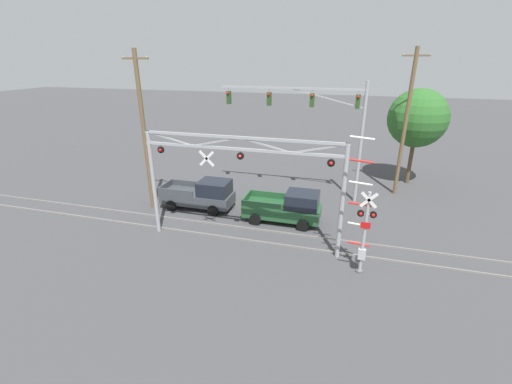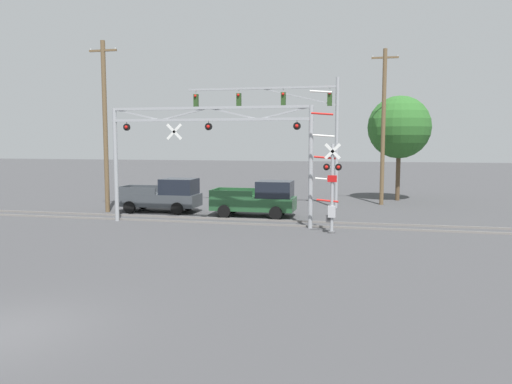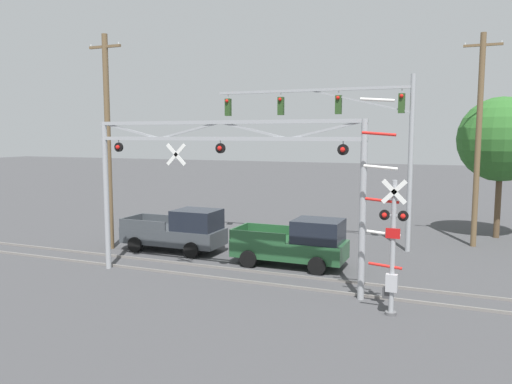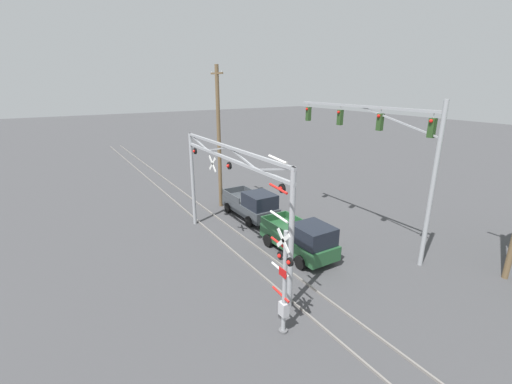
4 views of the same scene
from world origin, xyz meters
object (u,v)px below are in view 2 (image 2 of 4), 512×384
at_px(utility_pole_right, 383,126).
at_px(background_tree_beyond_span, 399,127).
at_px(utility_pole_left, 105,125).
at_px(pickup_truck_lead, 259,199).
at_px(crossing_gantry, 208,143).
at_px(crossing_signal_mast, 331,185).
at_px(traffic_signal_span, 298,118).
at_px(pickup_truck_following, 165,196).

xyz_separation_m(utility_pole_right, background_tree_beyond_span, (1.24, 2.88, -0.05)).
bearing_deg(utility_pole_right, background_tree_beyond_span, 66.77).
bearing_deg(utility_pole_left, pickup_truck_lead, 1.55).
xyz_separation_m(crossing_gantry, pickup_truck_lead, (2.00, 3.37, -3.32)).
distance_m(crossing_gantry, background_tree_beyond_span, 17.02).
bearing_deg(utility_pole_left, crossing_signal_mast, -16.80).
xyz_separation_m(crossing_signal_mast, utility_pole_left, (-14.14, 4.27, 3.09)).
bearing_deg(background_tree_beyond_span, traffic_signal_span, -142.21).
relative_size(pickup_truck_lead, utility_pole_left, 0.47).
bearing_deg(pickup_truck_lead, background_tree_beyond_span, 49.98).
bearing_deg(crossing_gantry, background_tree_beyond_span, 52.11).
xyz_separation_m(crossing_gantry, utility_pole_left, (-7.66, 3.11, 1.06)).
bearing_deg(crossing_signal_mast, utility_pole_right, 76.89).
distance_m(crossing_gantry, traffic_signal_span, 9.00).
xyz_separation_m(pickup_truck_following, background_tree_beyond_span, (14.59, 9.52, 4.42)).
distance_m(utility_pole_left, utility_pole_right, 18.42).
xyz_separation_m(crossing_gantry, background_tree_beyond_span, (10.43, 13.40, 1.10)).
relative_size(traffic_signal_span, utility_pole_right, 0.97).
bearing_deg(utility_pole_right, utility_pole_left, -156.25).
relative_size(crossing_signal_mast, background_tree_beyond_span, 0.88).
height_order(pickup_truck_lead, utility_pole_left, utility_pole_left).
bearing_deg(utility_pole_right, pickup_truck_lead, -135.14).
height_order(crossing_gantry, traffic_signal_span, traffic_signal_span).
bearing_deg(traffic_signal_span, crossing_signal_mast, -72.67).
height_order(crossing_signal_mast, background_tree_beyond_span, background_tree_beyond_span).
bearing_deg(background_tree_beyond_span, pickup_truck_lead, -130.02).
xyz_separation_m(crossing_signal_mast, background_tree_beyond_span, (3.96, 14.56, 3.12)).
relative_size(crossing_signal_mast, traffic_signal_span, 0.66).
distance_m(crossing_signal_mast, traffic_signal_span, 10.36).
relative_size(crossing_gantry, crossing_signal_mast, 1.61).
xyz_separation_m(crossing_gantry, pickup_truck_following, (-4.16, 3.89, -3.32)).
relative_size(crossing_signal_mast, pickup_truck_lead, 1.39).
bearing_deg(pickup_truck_lead, crossing_gantry, -120.73).
relative_size(traffic_signal_span, utility_pole_left, 0.98).
bearing_deg(pickup_truck_lead, utility_pole_right, 44.86).
distance_m(crossing_gantry, pickup_truck_following, 6.59).
height_order(crossing_gantry, utility_pole_left, utility_pole_left).
height_order(pickup_truck_following, utility_pole_right, utility_pole_right).
relative_size(pickup_truck_lead, background_tree_beyond_span, 0.63).
bearing_deg(traffic_signal_span, crossing_gantry, -113.88).
height_order(traffic_signal_span, utility_pole_left, utility_pole_left).
height_order(crossing_signal_mast, pickup_truck_lead, crossing_signal_mast).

